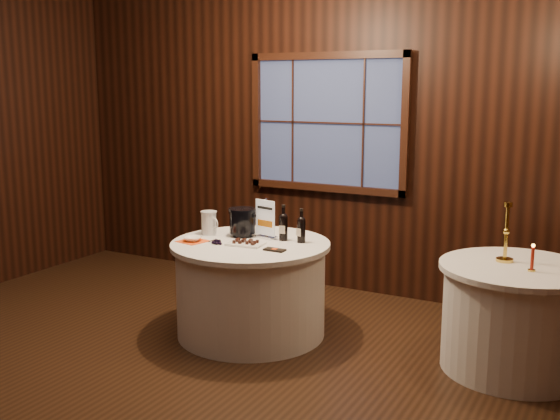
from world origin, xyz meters
The scene contains 16 objects.
ground centered at (0.00, 0.00, 0.00)m, with size 6.00×6.00×0.00m, color black.
back_wall centered at (0.00, 2.48, 1.54)m, with size 6.00×0.10×3.00m.
main_table centered at (0.00, 1.00, 0.39)m, with size 1.28×1.28×0.77m.
side_table centered at (2.00, 1.30, 0.39)m, with size 1.08×1.08×0.77m.
sign_stand centered at (0.04, 1.18, 0.88)m, with size 0.20×0.13×0.33m.
port_bottle_left centered at (0.20, 1.19, 0.90)m, with size 0.07×0.08×0.29m.
port_bottle_right centered at (0.36, 1.19, 0.89)m, with size 0.07×0.07×0.28m.
ice_bucket centered at (-0.17, 1.15, 0.89)m, with size 0.23×0.23×0.23m.
chocolate_plate centered at (0.01, 0.90, 0.79)m, with size 0.30×0.22×0.04m.
chocolate_box centered at (0.30, 0.85, 0.78)m, with size 0.16×0.08×0.01m, color black.
grape_bunch centered at (-0.20, 0.82, 0.79)m, with size 0.16×0.08×0.04m.
glass_pitcher centered at (-0.45, 1.08, 0.87)m, with size 0.18×0.14×0.20m.
orange_napkin centered at (-0.42, 0.80, 0.77)m, with size 0.21×0.21×0.00m, color #E14A13.
cracker_bowl centered at (-0.42, 0.80, 0.79)m, with size 0.14×0.14×0.04m, color white.
brass_candlestick centered at (1.90, 1.37, 0.93)m, with size 0.12×0.12×0.43m.
red_candle centered at (2.10, 1.19, 0.85)m, with size 0.05×0.05×0.19m.
Camera 1 is at (2.64, -3.37, 2.01)m, focal length 42.00 mm.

